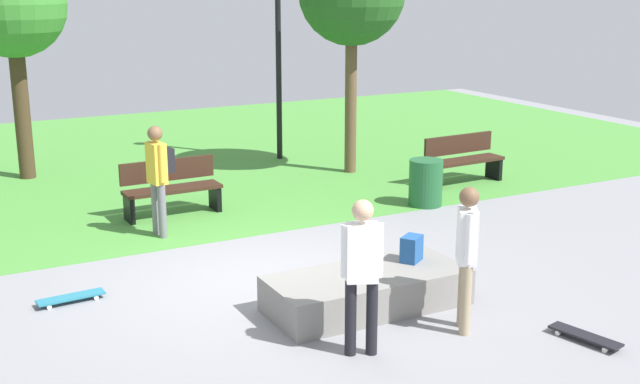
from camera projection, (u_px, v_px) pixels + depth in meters
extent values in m
plane|color=gray|center=(261.00, 280.00, 10.47)|extent=(28.00, 28.00, 0.00)
cube|color=#478C38|center=(111.00, 162.00, 17.19)|extent=(26.60, 12.27, 0.01)
cube|color=gray|center=(367.00, 290.00, 9.53)|extent=(2.37, 1.05, 0.43)
cube|color=#1E4C8C|center=(412.00, 249.00, 9.85)|extent=(0.34, 0.32, 0.32)
cylinder|color=black|center=(351.00, 318.00, 8.28)|extent=(0.12, 0.12, 0.81)
cylinder|color=black|center=(372.00, 318.00, 8.30)|extent=(0.12, 0.12, 0.81)
cube|color=white|center=(362.00, 253.00, 8.11)|extent=(0.37, 0.31, 0.61)
cylinder|color=white|center=(345.00, 251.00, 8.09)|extent=(0.09, 0.09, 0.56)
cylinder|color=white|center=(379.00, 250.00, 8.12)|extent=(0.09, 0.09, 0.56)
sphere|color=tan|center=(363.00, 210.00, 8.00)|extent=(0.22, 0.22, 0.22)
cylinder|color=tan|center=(466.00, 300.00, 8.76)|extent=(0.12, 0.12, 0.80)
cylinder|color=tan|center=(463.00, 293.00, 8.97)|extent=(0.12, 0.12, 0.80)
cube|color=white|center=(467.00, 236.00, 8.69)|extent=(0.34, 0.38, 0.60)
cylinder|color=white|center=(469.00, 239.00, 8.52)|extent=(0.09, 0.09, 0.55)
cylinder|color=white|center=(466.00, 229.00, 8.85)|extent=(0.09, 0.09, 0.55)
sphere|color=brown|center=(469.00, 197.00, 8.58)|extent=(0.22, 0.22, 0.22)
cube|color=black|center=(585.00, 336.00, 8.66)|extent=(0.38, 0.82, 0.02)
cylinder|color=silver|center=(558.00, 333.00, 8.82)|extent=(0.04, 0.06, 0.06)
cylinder|color=silver|center=(566.00, 329.00, 8.93)|extent=(0.04, 0.06, 0.06)
cylinder|color=silver|center=(605.00, 350.00, 8.42)|extent=(0.04, 0.06, 0.06)
cylinder|color=silver|center=(613.00, 345.00, 8.52)|extent=(0.04, 0.06, 0.06)
cube|color=teal|center=(71.00, 297.00, 9.72)|extent=(0.81, 0.26, 0.02)
cylinder|color=silver|center=(49.00, 307.00, 9.52)|extent=(0.06, 0.03, 0.06)
cylinder|color=silver|center=(46.00, 303.00, 9.65)|extent=(0.06, 0.03, 0.06)
cylinder|color=silver|center=(96.00, 298.00, 9.80)|extent=(0.06, 0.03, 0.06)
cylinder|color=silver|center=(92.00, 293.00, 9.94)|extent=(0.06, 0.03, 0.06)
cube|color=#331E14|center=(173.00, 189.00, 13.19)|extent=(1.61, 0.48, 0.06)
cube|color=#331E14|center=(167.00, 170.00, 13.30)|extent=(1.60, 0.10, 0.36)
cube|color=black|center=(215.00, 197.00, 13.59)|extent=(0.09, 0.40, 0.45)
cube|color=black|center=(129.00, 209.00, 12.89)|extent=(0.09, 0.40, 0.45)
cube|color=#331E14|center=(465.00, 161.00, 15.28)|extent=(1.62, 0.52, 0.06)
cube|color=#331E14|center=(458.00, 144.00, 15.39)|extent=(1.60, 0.14, 0.36)
cube|color=black|center=(494.00, 168.00, 15.70)|extent=(0.10, 0.40, 0.45)
cube|color=black|center=(434.00, 177.00, 14.97)|extent=(0.10, 0.40, 0.45)
cylinder|color=brown|center=(351.00, 100.00, 15.96)|extent=(0.23, 0.23, 2.93)
cylinder|color=#42301E|center=(22.00, 109.00, 15.50)|extent=(0.30, 0.30, 2.73)
sphere|color=#387F2D|center=(12.00, 4.00, 15.00)|extent=(2.01, 2.01, 2.01)
cylinder|color=black|center=(278.00, 52.00, 16.97)|extent=(0.12, 0.12, 4.58)
cylinder|color=#1E592D|center=(426.00, 183.00, 13.83)|extent=(0.58, 0.58, 0.80)
cylinder|color=slate|center=(162.00, 211.00, 12.07)|extent=(0.12, 0.12, 0.82)
cylinder|color=slate|center=(156.00, 208.00, 12.24)|extent=(0.12, 0.12, 0.82)
cube|color=gold|center=(157.00, 163.00, 11.97)|extent=(0.25, 0.35, 0.62)
cylinder|color=gold|center=(162.00, 164.00, 11.83)|extent=(0.09, 0.09, 0.57)
cylinder|color=gold|center=(151.00, 160.00, 12.09)|extent=(0.09, 0.09, 0.57)
sphere|color=brown|center=(155.00, 133.00, 11.85)|extent=(0.22, 0.22, 0.22)
cube|color=black|center=(166.00, 160.00, 12.06)|extent=(0.20, 0.28, 0.36)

